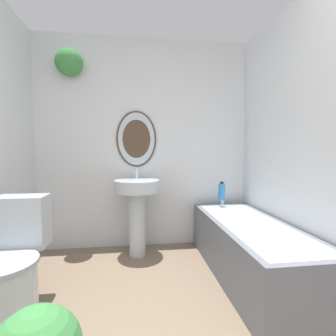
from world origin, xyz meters
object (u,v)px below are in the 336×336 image
(toilet, at_px, (8,273))
(pedestal_sink, at_px, (137,202))
(shampoo_bottle, at_px, (222,191))
(bathtub, at_px, (250,248))

(toilet, height_order, pedestal_sink, pedestal_sink)
(toilet, bearing_deg, shampoo_bottle, 28.46)
(pedestal_sink, xyz_separation_m, bathtub, (0.99, -0.58, -0.32))
(toilet, height_order, shampoo_bottle, toilet)
(bathtub, bearing_deg, shampoo_bottle, 93.16)
(pedestal_sink, height_order, bathtub, pedestal_sink)
(bathtub, bearing_deg, toilet, -169.55)
(bathtub, bearing_deg, pedestal_sink, 149.64)
(pedestal_sink, relative_size, shampoo_bottle, 4.43)
(bathtub, xyz_separation_m, shampoo_bottle, (-0.04, 0.63, 0.40))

